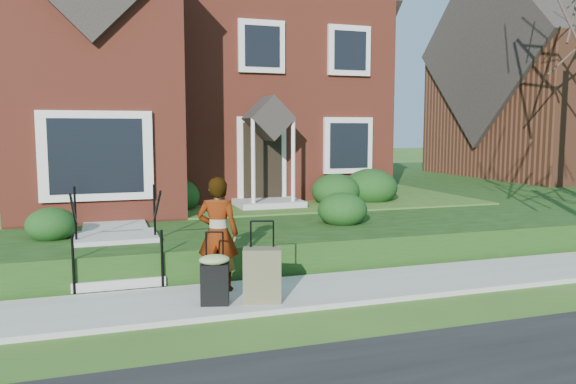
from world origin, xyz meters
name	(u,v)px	position (x,y,z in m)	size (l,w,h in m)	color
ground	(292,295)	(0.00, 0.00, 0.00)	(120.00, 120.00, 0.00)	#2D5119
sidewalk	(292,293)	(0.00, 0.00, 0.04)	(60.00, 1.60, 0.08)	#9E9B93
terrace	(301,192)	(4.00, 10.90, 0.30)	(44.00, 20.00, 0.60)	black
walkway	(114,215)	(-2.50, 5.00, 0.63)	(1.20, 6.00, 0.06)	#9E9B93
main_house	(185,39)	(-0.21, 9.61, 5.26)	(10.40, 10.20, 9.40)	maroon
neighbour_house	(571,64)	(16.00, 11.00, 5.25)	(9.40, 8.00, 9.20)	brown
front_steps	(117,251)	(-2.50, 1.84, 0.47)	(1.40, 2.02, 1.50)	#9E9B93
foundation_shrubs	(231,192)	(0.17, 5.04, 1.06)	(9.57, 4.18, 1.04)	black
woman	(218,234)	(-1.05, 0.39, 0.95)	(0.64, 0.42, 1.75)	#999999
suitcase_black	(215,277)	(-1.24, -0.32, 0.48)	(0.51, 0.45, 1.04)	black
suitcase_olive	(262,275)	(-0.58, -0.40, 0.47)	(0.60, 0.44, 1.17)	brown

